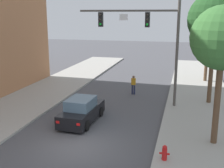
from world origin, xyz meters
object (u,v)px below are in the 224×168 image
Objects in this scene: street_tree_second at (215,20)px; street_tree_nearest at (223,39)px; street_tree_third at (209,25)px; traffic_signal_mast at (148,33)px; car_lead_black at (82,111)px; pedestrian_crossing_road at (133,84)px; fire_hydrant at (165,153)px.

street_tree_nearest is at bearing -91.69° from street_tree_second.
street_tree_third is (0.13, 7.61, -0.65)m from street_tree_second.
traffic_signal_mast reaches higher than street_tree_nearest.
traffic_signal_mast is at bearing 51.74° from car_lead_black.
street_tree_second is at bearing -12.11° from pedestrian_crossing_road.
car_lead_black is 5.96× the size of fire_hydrant.
pedestrian_crossing_road is 11.74m from fire_hydrant.
traffic_signal_mast is 4.92m from street_tree_second.
pedestrian_crossing_road reaches higher than fire_hydrant.
car_lead_black is 0.59× the size of street_tree_third.
pedestrian_crossing_road reaches higher than car_lead_black.
car_lead_black is 7.51m from pedestrian_crossing_road.
street_tree_nearest is at bearing -10.46° from car_lead_black.
street_tree_second is at bearing 88.31° from street_tree_nearest.
pedestrian_crossing_road is 8.24m from street_tree_second.
street_tree_third is at bearing 58.72° from car_lead_black.
pedestrian_crossing_road is (-1.48, 2.79, -4.46)m from traffic_signal_mast.
fire_hydrant is at bearing -98.80° from street_tree_third.
street_tree_second is 1.12× the size of street_tree_third.
pedestrian_crossing_road is at bearing 167.89° from street_tree_second.
fire_hydrant is at bearing -104.62° from street_tree_second.
fire_hydrant is 0.10× the size of street_tree_nearest.
traffic_signal_mast is 10.26m from street_tree_third.
pedestrian_crossing_road is at bearing -134.55° from street_tree_third.
street_tree_second reaches higher than street_tree_nearest.
pedestrian_crossing_road is 11.46m from street_tree_nearest.
street_tree_second reaches higher than street_tree_third.
street_tree_nearest is at bearing 46.72° from fire_hydrant.
car_lead_black is at bearing -121.28° from street_tree_third.
fire_hydrant is 6.12m from street_tree_nearest.
traffic_signal_mast is at bearing -117.43° from street_tree_third.
street_tree_second is (6.08, -1.30, 5.40)m from pedestrian_crossing_road.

